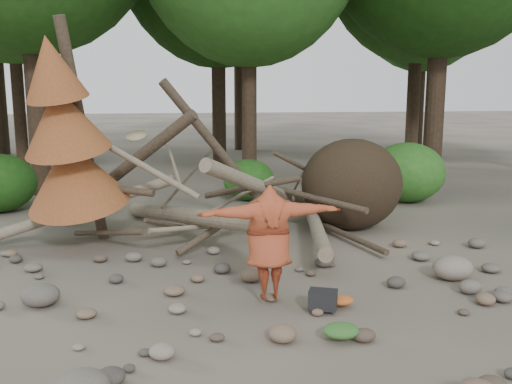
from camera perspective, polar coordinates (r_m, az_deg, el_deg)
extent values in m
plane|color=#514C44|center=(8.12, 0.73, -11.73)|extent=(120.00, 120.00, 0.00)
ellipsoid|color=#332619|center=(12.49, 9.56, 0.77)|extent=(2.20, 1.87, 1.98)
cylinder|color=gray|center=(11.41, -7.09, -2.34)|extent=(2.61, 5.11, 1.08)
cylinder|color=gray|center=(11.99, 1.46, 0.07)|extent=(3.18, 3.71, 1.90)
cylinder|color=brown|center=(12.19, -12.92, 2.36)|extent=(3.08, 1.91, 2.49)
cylinder|color=gray|center=(11.59, 5.93, -3.12)|extent=(1.13, 4.98, 0.43)
cylinder|color=brown|center=(12.32, -4.06, 4.56)|extent=(2.39, 1.03, 2.89)
cylinder|color=gray|center=(11.81, -16.88, -1.53)|extent=(3.71, 0.86, 1.20)
cylinder|color=#4C3F30|center=(11.35, -14.65, -3.97)|extent=(1.52, 1.70, 0.49)
cylinder|color=gray|center=(12.12, -1.50, -0.29)|extent=(1.57, 0.85, 0.69)
cylinder|color=#4C3F30|center=(12.81, 5.36, 2.07)|extent=(1.92, 1.25, 1.10)
cylinder|color=gray|center=(11.73, -8.22, 2.71)|extent=(0.37, 1.42, 0.85)
cylinder|color=#4C3F30|center=(11.52, 9.17, -4.32)|extent=(0.79, 2.54, 0.12)
cylinder|color=gray|center=(10.85, -5.96, -3.53)|extent=(1.78, 1.11, 0.29)
cylinder|color=#4C3F30|center=(11.39, -16.94, 5.67)|extent=(0.67, 1.13, 4.35)
cone|color=brown|center=(11.19, -17.78, 1.93)|extent=(2.06, 2.13, 1.86)
cone|color=brown|center=(10.91, -18.80, 6.95)|extent=(1.71, 1.78, 1.65)
cone|color=brown|center=(10.73, -19.78, 11.66)|extent=(1.23, 1.30, 1.41)
cylinder|color=#38281C|center=(17.41, -21.51, 14.45)|extent=(0.56, 0.56, 8.96)
cylinder|color=#38281C|center=(16.77, -0.69, 12.22)|extent=(0.44, 0.44, 7.14)
cylinder|color=#38281C|center=(19.13, 17.83, 15.00)|extent=(0.60, 0.60, 9.45)
cylinder|color=#38281C|center=(21.61, -22.87, 11.60)|extent=(0.42, 0.42, 7.56)
cylinder|color=#38281C|center=(21.72, -3.79, 13.67)|extent=(0.52, 0.52, 8.54)
cylinder|color=#38281C|center=(23.13, 15.64, 12.60)|extent=(0.50, 0.50, 8.12)
cylinder|color=#38281C|center=(28.13, -1.66, 13.18)|extent=(0.54, 0.54, 8.75)
cylinder|color=#38281C|center=(30.01, 16.18, 11.74)|extent=(0.46, 0.46, 7.84)
ellipsoid|color=#275F1B|center=(15.55, -0.74, 1.23)|extent=(1.40, 1.40, 1.12)
ellipsoid|color=#317023|center=(15.85, 14.89, 1.92)|extent=(2.00, 2.00, 1.60)
imported|color=#AA4426|center=(8.08, 1.29, -5.04)|extent=(2.05, 0.62, 1.65)
cylinder|color=#8B7A58|center=(7.73, -11.89, 5.53)|extent=(0.31, 0.29, 0.16)
cube|color=black|center=(8.05, 6.70, -11.01)|extent=(0.45, 0.38, 0.26)
ellipsoid|color=#346729|center=(7.26, 8.49, -13.90)|extent=(0.46, 0.38, 0.17)
ellipsoid|color=#C75B22|center=(8.26, 8.55, -10.98)|extent=(0.34, 0.28, 0.12)
ellipsoid|color=gray|center=(9.79, 19.08, -7.18)|extent=(0.65, 0.58, 0.39)
ellipsoid|color=#605951|center=(8.76, -20.76, -9.60)|extent=(0.54, 0.49, 0.33)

